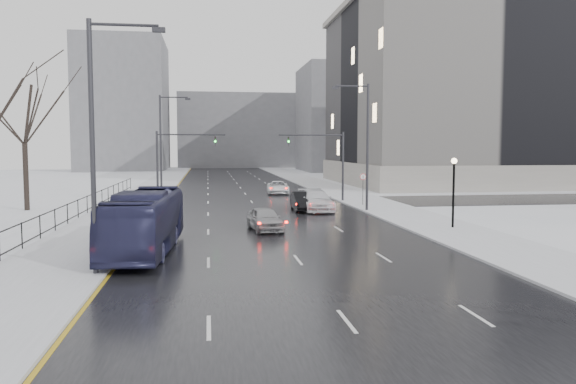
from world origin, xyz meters
name	(u,v)px	position (x,y,z in m)	size (l,w,h in m)	color
road	(244,192)	(0.00, 60.00, 0.02)	(16.00, 150.00, 0.04)	black
cross_road	(252,203)	(0.00, 48.00, 0.02)	(130.00, 10.00, 0.04)	black
sidewalk_left	(148,193)	(-10.50, 60.00, 0.08)	(5.00, 150.00, 0.16)	silver
sidewalk_right	(336,191)	(10.50, 60.00, 0.08)	(5.00, 150.00, 0.16)	silver
park_strip	(57,194)	(-20.00, 60.00, 0.06)	(14.00, 150.00, 0.12)	white
tree_park_e	(27,212)	(-18.20, 44.00, 0.00)	(9.45, 9.45, 13.50)	black
iron_fence	(45,223)	(-13.00, 30.00, 0.91)	(0.06, 70.00, 1.30)	black
streetlight_r_mid	(365,140)	(8.17, 40.00, 5.62)	(2.95, 0.25, 10.00)	#2D2D33
streetlight_l_near	(98,134)	(-8.17, 20.00, 5.62)	(2.95, 0.25, 10.00)	#2D2D33
streetlight_l_far	(163,142)	(-8.17, 52.00, 5.62)	(2.95, 0.25, 10.00)	#2D2D33
lamppost_r_mid	(454,182)	(11.00, 30.00, 2.94)	(0.36, 0.36, 4.28)	black
mast_signal_right	(332,158)	(7.33, 48.00, 4.11)	(6.10, 0.33, 6.50)	#2D2D33
mast_signal_left	(170,158)	(-7.33, 48.00, 4.11)	(6.10, 0.33, 6.50)	#2D2D33
no_uturn_sign	(363,180)	(9.20, 44.00, 2.30)	(0.60, 0.06, 2.70)	#2D2D33
civic_building	(488,103)	(35.00, 72.00, 11.21)	(41.00, 31.00, 24.80)	gray
bldg_far_right	(358,119)	(28.00, 115.00, 11.00)	(24.00, 20.00, 22.00)	slate
bldg_far_left	(124,106)	(-22.00, 125.00, 14.00)	(18.00, 22.00, 28.00)	slate
bldg_far_center	(239,131)	(4.00, 140.00, 9.00)	(30.00, 18.00, 18.00)	slate
bus	(145,221)	(-7.00, 24.97, 1.53)	(2.51, 10.71, 2.98)	#28294E
sedan_center_near	(265,219)	(-0.58, 31.03, 0.76)	(1.69, 4.21, 1.43)	#96979B
sedan_right_near	(303,201)	(3.50, 41.17, 0.80)	(1.60, 4.58, 1.51)	black
sedan_right_cross	(278,187)	(3.50, 57.44, 0.72)	(2.27, 4.93, 1.37)	white
sedan_right_far	(316,201)	(4.50, 41.00, 0.86)	(2.29, 5.64, 1.64)	silver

